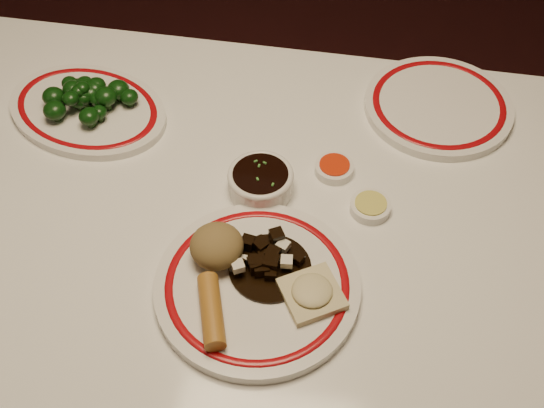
{
  "coord_description": "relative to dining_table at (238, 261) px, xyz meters",
  "views": [
    {
      "loc": [
        0.17,
        -0.62,
        1.58
      ],
      "look_at": [
        0.05,
        0.01,
        0.8
      ],
      "focal_mm": 45.0,
      "sensor_mm": 36.0,
      "label": 1
    }
  ],
  "objects": [
    {
      "name": "mustard_dish",
      "position": [
        0.2,
        0.07,
        0.1
      ],
      "size": [
        0.06,
        0.06,
        0.02
      ],
      "color": "white",
      "rests_on": "dining_table"
    },
    {
      "name": "soy_bowl",
      "position": [
        0.02,
        0.08,
        0.11
      ],
      "size": [
        0.1,
        0.1,
        0.04
      ],
      "color": "white",
      "rests_on": "dining_table"
    },
    {
      "name": "stirfry_heap",
      "position": [
        0.06,
        -0.08,
        0.12
      ],
      "size": [
        0.12,
        0.12,
        0.03
      ],
      "color": "black",
      "rests_on": "main_plate"
    },
    {
      "name": "main_plate",
      "position": [
        0.05,
        -0.11,
        0.1
      ],
      "size": [
        0.34,
        0.34,
        0.02
      ],
      "color": "white",
      "rests_on": "dining_table"
    },
    {
      "name": "spring_roll",
      "position": [
        0.0,
        -0.17,
        0.12
      ],
      "size": [
        0.06,
        0.11,
        0.03
      ],
      "primitive_type": "cylinder",
      "rotation": [
        1.57,
        0.0,
        0.33
      ],
      "color": "#B0762B",
      "rests_on": "main_plate"
    },
    {
      "name": "rice_mound",
      "position": [
        -0.01,
        -0.07,
        0.14
      ],
      "size": [
        0.08,
        0.08,
        0.06
      ],
      "primitive_type": "ellipsoid",
      "color": "olive",
      "rests_on": "main_plate"
    },
    {
      "name": "sweet_sour_dish",
      "position": [
        0.14,
        0.14,
        0.1
      ],
      "size": [
        0.06,
        0.06,
        0.02
      ],
      "color": "white",
      "rests_on": "dining_table"
    },
    {
      "name": "broccoli_plate",
      "position": [
        -0.31,
        0.2,
        0.1
      ],
      "size": [
        0.35,
        0.33,
        0.02
      ],
      "color": "white",
      "rests_on": "dining_table"
    },
    {
      "name": "far_plate",
      "position": [
        0.3,
        0.32,
        0.1
      ],
      "size": [
        0.28,
        0.28,
        0.02
      ],
      "color": "white",
      "rests_on": "dining_table"
    },
    {
      "name": "broccoli_pile",
      "position": [
        -0.31,
        0.21,
        0.13
      ],
      "size": [
        0.16,
        0.11,
        0.05
      ],
      "color": "#23471C",
      "rests_on": "broccoli_plate"
    },
    {
      "name": "dining_table",
      "position": [
        0.0,
        0.0,
        0.0
      ],
      "size": [
        1.2,
        0.9,
        0.75
      ],
      "color": "white",
      "rests_on": "ground"
    },
    {
      "name": "fried_wonton",
      "position": [
        0.13,
        -0.12,
        0.12
      ],
      "size": [
        0.11,
        0.11,
        0.02
      ],
      "color": "beige",
      "rests_on": "main_plate"
    }
  ]
}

